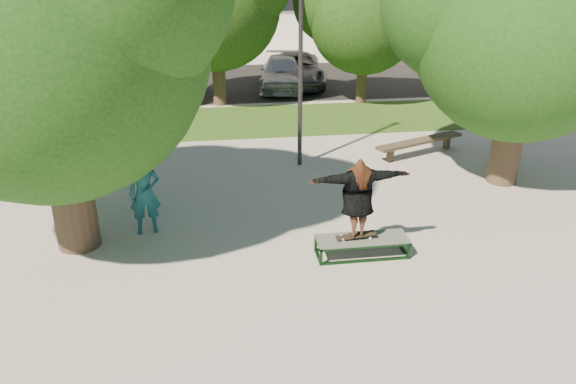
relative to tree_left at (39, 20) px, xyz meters
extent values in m
plane|color=gray|center=(4.29, -1.09, -4.42)|extent=(120.00, 120.00, 0.00)
cube|color=#214C15|center=(5.29, 8.41, -4.41)|extent=(30.00, 4.00, 0.02)
cube|color=black|center=(4.29, 14.91, -4.42)|extent=(40.00, 8.00, 0.01)
cylinder|color=#38281E|center=(0.09, -0.09, -2.82)|extent=(0.84, 0.84, 3.20)
sphere|color=#123D10|center=(0.09, -0.09, -0.35)|extent=(5.80, 5.80, 5.80)
cylinder|color=#38281E|center=(10.29, 1.91, -2.92)|extent=(0.76, 0.76, 3.00)
sphere|color=#123D10|center=(10.29, 1.91, -0.64)|extent=(5.20, 5.20, 5.20)
sphere|color=#123D10|center=(8.99, 2.69, 0.01)|extent=(3.90, 3.90, 3.90)
cylinder|color=#38281E|center=(-2.21, 9.91, -3.02)|extent=(0.44, 0.44, 2.80)
sphere|color=black|center=(-2.21, 9.91, -0.96)|extent=(4.40, 4.40, 4.40)
cylinder|color=#38281E|center=(3.29, 10.91, -2.92)|extent=(0.50, 0.50, 3.00)
sphere|color=black|center=(3.29, 10.91, -0.70)|extent=(4.80, 4.80, 4.80)
cylinder|color=#38281E|center=(8.79, 10.41, -3.12)|extent=(0.40, 0.40, 2.60)
sphere|color=black|center=(8.79, 10.41, -1.19)|extent=(4.20, 4.20, 4.20)
sphere|color=black|center=(7.74, 11.04, -0.67)|extent=(3.15, 3.15, 3.15)
cylinder|color=#2D2D30|center=(5.29, 3.91, -1.42)|extent=(0.12, 0.12, 6.00)
cube|color=#475147|center=(5.69, -1.31, -4.06)|extent=(1.80, 0.60, 0.03)
cylinder|color=white|center=(5.28, -1.39, -4.02)|extent=(0.06, 0.03, 0.06)
cylinder|color=white|center=(5.28, -1.23, -4.02)|extent=(0.06, 0.03, 0.06)
cylinder|color=white|center=(5.82, -1.39, -4.02)|extent=(0.06, 0.03, 0.06)
cylinder|color=white|center=(5.82, -1.23, -4.02)|extent=(0.06, 0.03, 0.06)
cube|color=black|center=(5.55, -1.31, -3.98)|extent=(0.78, 0.20, 0.10)
imported|color=brown|center=(5.55, -1.31, -3.17)|extent=(1.99, 0.67, 1.59)
imported|color=#18555D|center=(1.43, 0.34, -3.53)|extent=(0.71, 0.52, 1.79)
cube|color=#433A28|center=(7.88, 3.77, -4.22)|extent=(0.20, 0.20, 0.40)
cube|color=#433A28|center=(9.92, 4.63, -4.22)|extent=(0.20, 0.20, 0.40)
cube|color=#433A28|center=(8.90, 4.20, -4.00)|extent=(2.94, 1.54, 0.08)
imported|color=#A6A5AA|center=(-4.71, 13.69, -3.63)|extent=(2.21, 4.75, 1.58)
imported|color=black|center=(-0.71, 12.41, -3.70)|extent=(2.40, 4.61, 1.44)
imported|color=#545458|center=(6.79, 13.96, -3.74)|extent=(2.67, 5.06, 1.36)
imported|color=#AEAEB3|center=(6.07, 13.48, -3.77)|extent=(2.47, 4.70, 1.30)
camera|label=1|loc=(2.87, -10.70, 1.14)|focal=35.00mm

